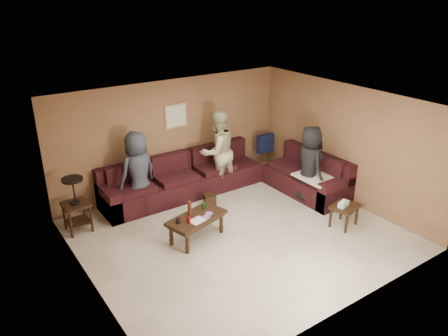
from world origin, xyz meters
The scene contains 10 objects.
room centered at (0.00, 0.00, 1.66)m, with size 5.60×5.50×2.50m.
sectional_sofa centered at (0.81, 1.52, 0.33)m, with size 4.65×2.90×0.97m.
coffee_table centered at (-0.72, 0.33, 0.39)m, with size 1.21×0.82×0.74m.
end_table_left centered at (-2.42, 1.85, 0.57)m, with size 0.49×0.49×1.09m.
side_table_right centered at (1.85, -0.89, 0.38)m, with size 0.61×0.54×0.58m.
waste_bin centered at (0.16, 1.24, 0.14)m, with size 0.23×0.23×0.28m, color black.
wall_art centered at (0.10, 2.48, 1.70)m, with size 0.52×0.04×0.52m.
person_left centered at (-1.09, 1.96, 0.85)m, with size 0.83×0.54×1.70m, color #313844.
person_middle centered at (0.77, 1.85, 0.93)m, with size 0.90×0.70×1.85m, color #B6B087.
person_right centered at (2.09, 0.33, 0.83)m, with size 0.81×0.53×1.66m, color black.
Camera 1 is at (-4.23, -5.67, 4.34)m, focal length 35.00 mm.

